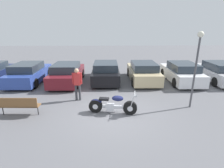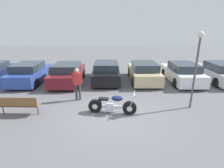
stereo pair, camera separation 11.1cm
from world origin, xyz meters
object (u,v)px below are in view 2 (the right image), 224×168
at_px(parked_car_black, 106,72).
at_px(parked_car_champagne, 144,72).
at_px(parked_car_blue, 30,73).
at_px(person_standing, 77,81).
at_px(parked_car_silver, 219,73).
at_px(lamp_post, 197,58).
at_px(parked_car_maroon, 68,74).
at_px(parked_car_white, 182,73).
at_px(park_bench, 18,104).
at_px(motorcycle, 112,105).

xyz_separation_m(parked_car_black, parked_car_champagne, (2.71, -0.10, 0.00)).
distance_m(parked_car_blue, person_standing, 5.17).
relative_size(parked_car_black, parked_car_silver, 1.00).
relative_size(parked_car_champagne, lamp_post, 1.16).
bearing_deg(parked_car_champagne, parked_car_black, 177.91).
relative_size(parked_car_blue, parked_car_champagne, 1.00).
bearing_deg(parked_car_champagne, person_standing, -140.50).
height_order(parked_car_maroon, parked_car_champagne, same).
distance_m(lamp_post, person_standing, 5.94).
bearing_deg(parked_car_champagne, parked_car_blue, -178.95).
bearing_deg(parked_car_maroon, parked_car_white, 0.53).
bearing_deg(park_bench, parked_car_champagne, 38.19).
distance_m(parked_car_silver, person_standing, 10.14).
distance_m(parked_car_maroon, park_bench, 4.94).
height_order(parked_car_maroon, parked_car_white, same).
xyz_separation_m(motorcycle, parked_car_maroon, (-3.06, 4.67, 0.26)).
height_order(parked_car_white, lamp_post, lamp_post).
bearing_deg(parked_car_maroon, parked_car_silver, 0.77).
bearing_deg(parked_car_silver, parked_car_champagne, 178.30).
bearing_deg(lamp_post, parked_car_maroon, 149.28).
distance_m(parked_car_blue, parked_car_black, 5.43).
bearing_deg(park_bench, lamp_post, 4.94).
bearing_deg(person_standing, parked_car_black, 67.61).
xyz_separation_m(parked_car_black, park_bench, (-3.80, -5.22, -0.11)).
xyz_separation_m(parked_car_black, lamp_post, (4.23, -4.53, 1.81)).
xyz_separation_m(parked_car_white, lamp_post, (-1.20, -4.20, 1.81)).
relative_size(parked_car_white, parked_car_silver, 1.00).
relative_size(parked_car_maroon, parked_car_silver, 1.00).
bearing_deg(lamp_post, park_bench, -175.06).
bearing_deg(person_standing, park_bench, -144.28).
distance_m(parked_car_white, lamp_post, 4.73).
bearing_deg(person_standing, parked_car_maroon, 111.85).
height_order(parked_car_black, parked_car_silver, same).
bearing_deg(lamp_post, person_standing, 170.08).
bearing_deg(parked_car_black, person_standing, -112.39).
distance_m(parked_car_black, park_bench, 6.46).
xyz_separation_m(parked_car_silver, person_standing, (-9.59, -3.27, 0.39)).
bearing_deg(parked_car_blue, parked_car_white, -0.44).
height_order(parked_car_maroon, person_standing, person_standing).
relative_size(parked_car_champagne, park_bench, 2.34).
relative_size(motorcycle, lamp_post, 0.61).
distance_m(parked_car_black, lamp_post, 6.45).
bearing_deg(parked_car_white, parked_car_black, 176.51).
bearing_deg(motorcycle, parked_car_champagne, 64.55).
bearing_deg(parked_car_champagne, parked_car_white, -4.89).
distance_m(parked_car_blue, lamp_post, 10.71).
distance_m(motorcycle, parked_car_black, 5.09).
bearing_deg(lamp_post, parked_car_black, 133.03).
xyz_separation_m(parked_car_champagne, person_standing, (-4.17, -3.44, 0.39)).
xyz_separation_m(parked_car_champagne, park_bench, (-6.51, -5.12, -0.11)).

